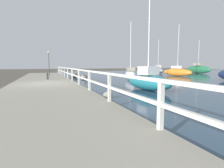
{
  "coord_description": "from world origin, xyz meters",
  "views": [
    {
      "loc": [
        0.01,
        -13.14,
        1.54
      ],
      "look_at": [
        3.9,
        -3.14,
        0.37
      ],
      "focal_mm": 28.0,
      "sensor_mm": 36.0,
      "label": 1
    }
  ],
  "objects_px": {
    "mooring_bollard": "(48,76)",
    "sailboat_gray": "(158,70)",
    "sailboat_teal": "(148,81)",
    "dock_lamp": "(49,59)",
    "sailboat_white": "(130,74)",
    "sailboat_orange": "(177,72)",
    "sailboat_green": "(198,69)"
  },
  "relations": [
    {
      "from": "mooring_bollard",
      "to": "dock_lamp",
      "type": "relative_size",
      "value": 0.2
    },
    {
      "from": "sailboat_white",
      "to": "sailboat_green",
      "type": "bearing_deg",
      "value": 42.87
    },
    {
      "from": "mooring_bollard",
      "to": "sailboat_white",
      "type": "distance_m",
      "value": 8.0
    },
    {
      "from": "dock_lamp",
      "to": "sailboat_orange",
      "type": "height_order",
      "value": "sailboat_orange"
    },
    {
      "from": "mooring_bollard",
      "to": "sailboat_gray",
      "type": "xyz_separation_m",
      "value": [
        19.31,
        10.2,
        0.07
      ]
    },
    {
      "from": "dock_lamp",
      "to": "sailboat_green",
      "type": "relative_size",
      "value": 0.5
    },
    {
      "from": "sailboat_orange",
      "to": "sailboat_teal",
      "type": "height_order",
      "value": "sailboat_orange"
    },
    {
      "from": "mooring_bollard",
      "to": "sailboat_gray",
      "type": "bearing_deg",
      "value": 27.84
    },
    {
      "from": "sailboat_white",
      "to": "sailboat_orange",
      "type": "distance_m",
      "value": 9.65
    },
    {
      "from": "mooring_bollard",
      "to": "sailboat_teal",
      "type": "xyz_separation_m",
      "value": [
        5.64,
        -7.63,
        0.03
      ]
    },
    {
      "from": "sailboat_green",
      "to": "sailboat_white",
      "type": "relative_size",
      "value": 1.02
    },
    {
      "from": "sailboat_white",
      "to": "sailboat_teal",
      "type": "xyz_separation_m",
      "value": [
        -2.32,
        -6.83,
        -0.01
      ]
    },
    {
      "from": "sailboat_gray",
      "to": "sailboat_orange",
      "type": "relative_size",
      "value": 0.87
    },
    {
      "from": "dock_lamp",
      "to": "sailboat_orange",
      "type": "relative_size",
      "value": 0.42
    },
    {
      "from": "mooring_bollard",
      "to": "sailboat_orange",
      "type": "distance_m",
      "value": 17.19
    },
    {
      "from": "sailboat_gray",
      "to": "sailboat_teal",
      "type": "distance_m",
      "value": 22.47
    },
    {
      "from": "mooring_bollard",
      "to": "dock_lamp",
      "type": "xyz_separation_m",
      "value": [
        0.33,
        6.13,
        1.77
      ]
    },
    {
      "from": "sailboat_gray",
      "to": "sailboat_teal",
      "type": "height_order",
      "value": "sailboat_teal"
    },
    {
      "from": "mooring_bollard",
      "to": "sailboat_white",
      "type": "relative_size",
      "value": 0.1
    },
    {
      "from": "sailboat_gray",
      "to": "sailboat_white",
      "type": "distance_m",
      "value": 15.81
    },
    {
      "from": "mooring_bollard",
      "to": "sailboat_gray",
      "type": "distance_m",
      "value": 21.84
    },
    {
      "from": "sailboat_teal",
      "to": "sailboat_orange",
      "type": "bearing_deg",
      "value": 33.2
    },
    {
      "from": "sailboat_gray",
      "to": "sailboat_green",
      "type": "xyz_separation_m",
      "value": [
        6.65,
        -2.86,
        0.17
      ]
    },
    {
      "from": "mooring_bollard",
      "to": "sailboat_teal",
      "type": "bearing_deg",
      "value": -53.54
    },
    {
      "from": "sailboat_gray",
      "to": "sailboat_green",
      "type": "distance_m",
      "value": 7.24
    },
    {
      "from": "mooring_bollard",
      "to": "sailboat_teal",
      "type": "distance_m",
      "value": 9.49
    },
    {
      "from": "sailboat_green",
      "to": "sailboat_white",
      "type": "bearing_deg",
      "value": -150.23
    },
    {
      "from": "sailboat_orange",
      "to": "sailboat_teal",
      "type": "xyz_separation_m",
      "value": [
        -11.36,
        -10.21,
        -0.05
      ]
    },
    {
      "from": "sailboat_green",
      "to": "sailboat_orange",
      "type": "relative_size",
      "value": 0.85
    },
    {
      "from": "sailboat_white",
      "to": "sailboat_teal",
      "type": "height_order",
      "value": "sailboat_teal"
    },
    {
      "from": "dock_lamp",
      "to": "sailboat_white",
      "type": "xyz_separation_m",
      "value": [
        7.63,
        -6.93,
        -1.74
      ]
    },
    {
      "from": "sailboat_green",
      "to": "sailboat_teal",
      "type": "distance_m",
      "value": 25.24
    }
  ]
}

